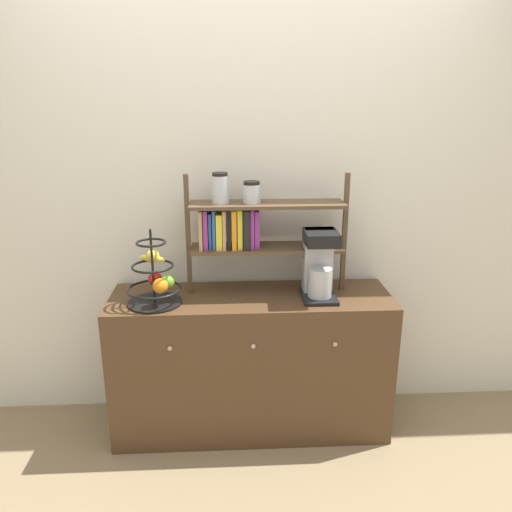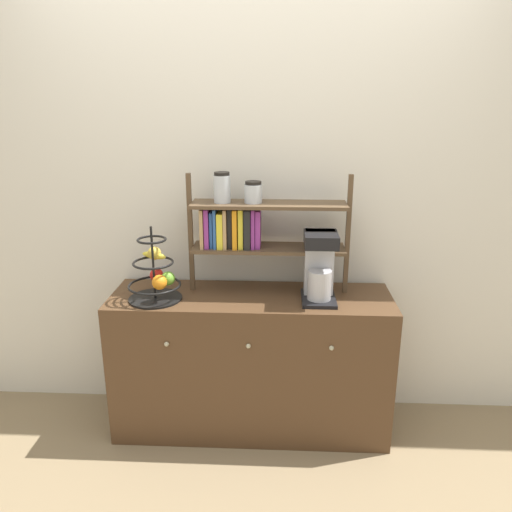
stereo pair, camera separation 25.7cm
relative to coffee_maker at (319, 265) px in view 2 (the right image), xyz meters
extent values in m
plane|color=#847051|center=(-0.35, -0.21, -0.97)|extent=(12.00, 12.00, 0.00)
cube|color=silver|center=(-0.35, 0.29, 0.33)|extent=(7.00, 0.05, 2.60)
cube|color=#4C331E|center=(-0.35, 0.02, -0.58)|extent=(1.49, 0.45, 0.79)
sphere|color=#B2AD8C|center=(-0.76, -0.21, -0.36)|extent=(0.02, 0.02, 0.02)
sphere|color=#B2AD8C|center=(-0.35, -0.21, -0.36)|extent=(0.02, 0.02, 0.02)
sphere|color=#B2AD8C|center=(0.06, -0.21, -0.36)|extent=(0.02, 0.02, 0.02)
cube|color=black|center=(0.00, -0.02, -0.17)|extent=(0.17, 0.24, 0.02)
cube|color=#B7B7BC|center=(0.00, 0.04, 0.01)|extent=(0.15, 0.10, 0.34)
cylinder|color=#B7B7BC|center=(0.00, -0.05, -0.09)|extent=(0.12, 0.12, 0.15)
cube|color=black|center=(0.00, -0.04, 0.15)|extent=(0.17, 0.19, 0.07)
cylinder|color=black|center=(-0.85, -0.05, -0.18)|extent=(0.28, 0.28, 0.01)
cylinder|color=black|center=(-0.85, -0.05, 0.02)|extent=(0.01, 0.01, 0.38)
torus|color=black|center=(-0.85, -0.05, -0.11)|extent=(0.27, 0.27, 0.01)
torus|color=black|center=(-0.85, -0.05, 0.02)|extent=(0.21, 0.21, 0.01)
torus|color=black|center=(-0.85, -0.05, 0.14)|extent=(0.15, 0.15, 0.01)
sphere|color=red|center=(-0.85, 0.00, -0.07)|extent=(0.07, 0.07, 0.07)
sphere|color=#6BAD33|center=(-0.78, -0.05, -0.07)|extent=(0.07, 0.07, 0.07)
sphere|color=orange|center=(-0.81, -0.11, -0.07)|extent=(0.08, 0.08, 0.08)
ellipsoid|color=yellow|center=(-0.85, 0.00, 0.04)|extent=(0.15, 0.10, 0.04)
sphere|color=gold|center=(-0.85, 0.00, 0.05)|extent=(0.07, 0.07, 0.07)
cube|color=brown|center=(-0.68, 0.10, 0.13)|extent=(0.02, 0.02, 0.63)
cube|color=brown|center=(0.15, 0.10, 0.13)|extent=(0.02, 0.02, 0.63)
cube|color=brown|center=(-0.26, 0.10, 0.06)|extent=(0.80, 0.20, 0.02)
cube|color=brown|center=(-0.26, 0.10, 0.29)|extent=(0.80, 0.20, 0.02)
cube|color=tan|center=(-0.61, 0.10, 0.17)|extent=(0.02, 0.16, 0.21)
cube|color=#8C338C|center=(-0.58, 0.10, 0.17)|extent=(0.02, 0.14, 0.21)
cube|color=#2D599E|center=(-0.56, 0.10, 0.16)|extent=(0.02, 0.12, 0.19)
cube|color=#2D599E|center=(-0.54, 0.10, 0.17)|extent=(0.02, 0.15, 0.21)
cube|color=yellow|center=(-0.51, 0.10, 0.16)|extent=(0.03, 0.15, 0.19)
cube|color=tan|center=(-0.49, 0.10, 0.17)|extent=(0.02, 0.16, 0.21)
cube|color=black|center=(-0.46, 0.10, 0.17)|extent=(0.02, 0.12, 0.21)
cube|color=orange|center=(-0.44, 0.10, 0.17)|extent=(0.02, 0.16, 0.21)
cube|color=yellow|center=(-0.41, 0.10, 0.17)|extent=(0.03, 0.14, 0.21)
cube|color=black|center=(-0.37, 0.10, 0.17)|extent=(0.03, 0.16, 0.21)
cube|color=#8C338C|center=(-0.34, 0.10, 0.17)|extent=(0.02, 0.14, 0.21)
cube|color=#8C338C|center=(-0.32, 0.10, 0.17)|extent=(0.03, 0.12, 0.20)
cylinder|color=silver|center=(-0.50, 0.10, 0.37)|extent=(0.09, 0.09, 0.14)
cylinder|color=black|center=(-0.50, 0.10, 0.45)|extent=(0.08, 0.08, 0.02)
cylinder|color=silver|center=(-0.34, 0.10, 0.35)|extent=(0.09, 0.09, 0.10)
cylinder|color=black|center=(-0.34, 0.10, 0.40)|extent=(0.08, 0.08, 0.02)
camera|label=1|loc=(-0.46, -2.43, 0.81)|focal=35.00mm
camera|label=2|loc=(-0.20, -2.43, 0.81)|focal=35.00mm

